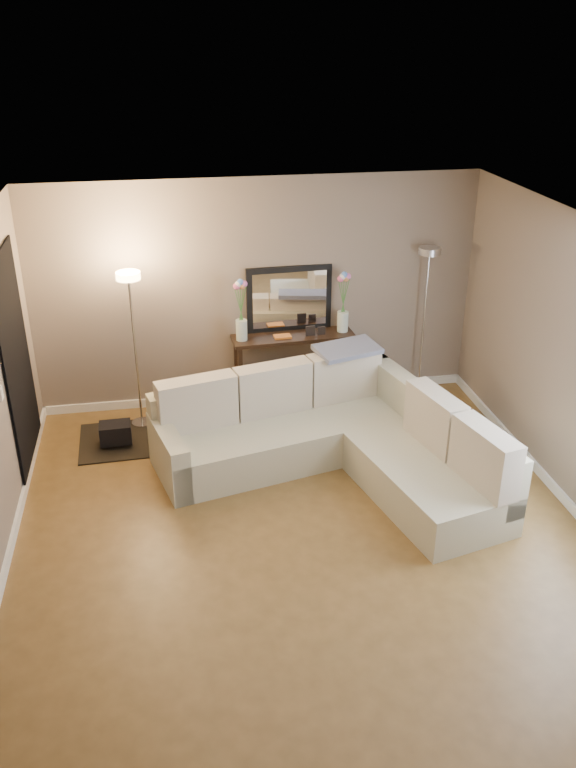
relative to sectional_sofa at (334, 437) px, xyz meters
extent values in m
cube|color=brown|center=(-0.52, -1.07, -0.35)|extent=(5.00, 5.50, 0.01)
cube|color=white|center=(-0.52, -1.07, 2.26)|extent=(5.00, 5.50, 0.01)
cube|color=gray|center=(-0.52, 1.69, 0.95)|extent=(5.00, 0.02, 2.60)
cube|color=gray|center=(-0.52, -3.83, 0.95)|extent=(5.00, 0.02, 2.60)
cube|color=white|center=(-0.52, 1.66, -0.30)|extent=(5.00, 0.03, 0.10)
cube|color=white|center=(-3.00, -1.07, -0.30)|extent=(0.03, 5.50, 0.10)
cube|color=white|center=(1.97, -1.07, -0.30)|extent=(0.03, 5.50, 0.10)
cube|color=black|center=(-3.00, 0.63, 0.75)|extent=(0.02, 1.20, 2.20)
cube|color=white|center=(-3.00, -0.22, 0.85)|extent=(0.02, 0.08, 0.12)
cube|color=beige|center=(-0.43, 0.30, -0.14)|extent=(2.79, 1.51, 0.41)
cube|color=beige|center=(-0.51, 0.64, 0.14)|extent=(2.62, 0.82, 0.57)
cube|color=beige|center=(-1.63, 0.00, -0.06)|extent=(0.39, 0.93, 0.57)
cube|color=beige|center=(0.71, -0.73, -0.14)|extent=(1.27, 1.80, 0.41)
cube|color=beige|center=(0.95, -0.21, 0.14)|extent=(0.80, 2.52, 0.57)
cube|color=beige|center=(-1.32, 0.33, 0.32)|extent=(0.82, 0.40, 0.53)
cube|color=beige|center=(-0.53, 0.52, 0.32)|extent=(0.82, 0.40, 0.53)
cube|color=beige|center=(0.26, 0.71, 0.32)|extent=(0.82, 0.40, 0.53)
cube|color=beige|center=(0.88, -0.38, 0.32)|extent=(0.39, 0.76, 0.53)
cube|color=beige|center=(1.06, -1.12, 0.32)|extent=(0.39, 0.76, 0.53)
cube|color=slate|center=(0.30, 0.74, 0.61)|extent=(0.75, 0.56, 0.09)
cube|color=black|center=(-0.15, 1.48, 0.49)|extent=(1.40, 0.44, 0.04)
cube|color=black|center=(-0.78, 1.29, 0.06)|extent=(0.05, 0.05, 0.81)
cube|color=black|center=(-0.79, 1.59, 0.06)|extent=(0.05, 0.05, 0.81)
cube|color=black|center=(0.50, 1.36, 0.06)|extent=(0.05, 0.05, 0.81)
cube|color=black|center=(0.48, 1.66, 0.06)|extent=(0.05, 0.05, 0.81)
cube|color=black|center=(-0.15, 1.48, -0.15)|extent=(1.32, 0.41, 0.03)
cube|color=#BF3333|center=(-0.72, 1.45, -0.04)|extent=(0.04, 0.17, 0.20)
cube|color=#3359A5|center=(-0.67, 1.45, -0.03)|extent=(0.05, 0.17, 0.22)
cube|color=gold|center=(-0.62, 1.45, -0.02)|extent=(0.05, 0.17, 0.25)
cube|color=#3F7F4C|center=(-0.57, 1.45, -0.04)|extent=(0.06, 0.17, 0.20)
cube|color=#994C99|center=(-0.52, 1.46, -0.03)|extent=(0.04, 0.17, 0.22)
cube|color=orange|center=(-0.47, 1.46, -0.02)|extent=(0.05, 0.17, 0.25)
cube|color=#262626|center=(-0.42, 1.46, -0.04)|extent=(0.05, 0.17, 0.20)
cube|color=#4C99B2|center=(-0.37, 1.47, -0.03)|extent=(0.06, 0.17, 0.22)
cube|color=#B2A58C|center=(-0.32, 1.47, -0.02)|extent=(0.04, 0.17, 0.25)
cube|color=brown|center=(-0.27, 1.47, -0.04)|extent=(0.05, 0.17, 0.20)
cube|color=navy|center=(-0.22, 1.47, -0.03)|extent=(0.05, 0.17, 0.22)
cube|color=gold|center=(-0.17, 1.48, -0.02)|extent=(0.06, 0.17, 0.25)
cube|color=black|center=(-0.16, 1.66, 0.88)|extent=(0.98, 0.09, 0.77)
cube|color=white|center=(-0.16, 1.63, 0.88)|extent=(0.85, 0.05, 0.64)
cube|color=orange|center=(-0.28, 1.44, 0.51)|extent=(0.20, 0.14, 0.04)
cube|color=black|center=(0.04, 1.43, 0.55)|extent=(0.11, 0.03, 0.14)
cube|color=black|center=(0.17, 1.44, 0.54)|extent=(0.09, 0.03, 0.12)
cylinder|color=silver|center=(-0.74, 1.45, 0.61)|extent=(0.13, 0.13, 0.26)
cylinder|color=#38722D|center=(-0.76, 1.45, 0.91)|extent=(0.10, 0.01, 0.44)
sphere|color=#E5598C|center=(-0.78, 1.44, 1.14)|extent=(0.08, 0.08, 0.07)
cylinder|color=#38722D|center=(-0.75, 1.45, 0.92)|extent=(0.06, 0.01, 0.47)
sphere|color=white|center=(-0.76, 1.45, 1.16)|extent=(0.08, 0.08, 0.07)
cylinder|color=#38722D|center=(-0.74, 1.45, 0.93)|extent=(0.01, 0.01, 0.49)
sphere|color=#598CE5|center=(-0.74, 1.45, 1.18)|extent=(0.08, 0.08, 0.07)
cylinder|color=#38722D|center=(-0.73, 1.45, 0.91)|extent=(0.06, 0.01, 0.45)
sphere|color=#E58C4C|center=(-0.72, 1.45, 1.14)|extent=(0.08, 0.08, 0.07)
cylinder|color=#38722D|center=(-0.72, 1.45, 0.92)|extent=(0.11, 0.01, 0.46)
sphere|color=#D866B2|center=(-0.70, 1.45, 1.16)|extent=(0.08, 0.08, 0.07)
cylinder|color=silver|center=(0.43, 1.51, 0.61)|extent=(0.13, 0.13, 0.26)
cylinder|color=#38722D|center=(0.42, 1.51, 0.91)|extent=(0.10, 0.01, 0.44)
sphere|color=#E5598C|center=(0.39, 1.50, 1.14)|extent=(0.08, 0.08, 0.07)
cylinder|color=#38722D|center=(0.43, 1.51, 0.92)|extent=(0.06, 0.01, 0.47)
sphere|color=white|center=(0.41, 1.51, 1.16)|extent=(0.08, 0.08, 0.07)
cylinder|color=#38722D|center=(0.43, 1.51, 0.93)|extent=(0.01, 0.01, 0.49)
sphere|color=#598CE5|center=(0.43, 1.51, 1.18)|extent=(0.08, 0.08, 0.07)
cylinder|color=#38722D|center=(0.44, 1.51, 0.91)|extent=(0.06, 0.01, 0.45)
sphere|color=#E58C4C|center=(0.46, 1.51, 1.14)|extent=(0.08, 0.08, 0.07)
cylinder|color=#38722D|center=(0.45, 1.51, 0.92)|extent=(0.11, 0.01, 0.46)
sphere|color=#D866B2|center=(0.48, 1.51, 1.16)|extent=(0.08, 0.08, 0.07)
cylinder|color=silver|center=(-1.91, 1.25, -0.33)|extent=(0.24, 0.24, 0.03)
cylinder|color=silver|center=(-1.91, 1.25, 0.51)|extent=(0.03, 0.03, 1.68)
cylinder|color=#FFBF72|center=(-1.91, 1.25, 1.38)|extent=(0.26, 0.26, 0.08)
cylinder|color=silver|center=(1.41, 1.51, -0.33)|extent=(0.28, 0.28, 0.03)
cylinder|color=silver|center=(1.41, 1.51, 0.52)|extent=(0.03, 0.03, 1.70)
cylinder|color=silver|center=(1.41, 1.51, 1.40)|extent=(0.30, 0.30, 0.08)
cube|color=black|center=(-1.99, 0.91, -0.34)|extent=(1.18, 0.90, 0.02)
cube|color=black|center=(-2.17, 0.80, -0.19)|extent=(0.33, 0.24, 0.21)
camera|label=1|loc=(-1.58, -6.27, 3.69)|focal=35.00mm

